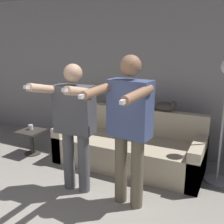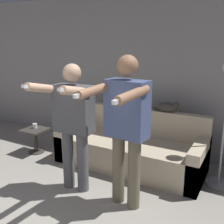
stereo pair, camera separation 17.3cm
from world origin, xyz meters
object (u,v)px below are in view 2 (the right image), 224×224
at_px(side_table, 35,136).
at_px(cat, 168,107).
at_px(cup, 35,126).
at_px(couch, 130,149).
at_px(person_right, 126,123).
at_px(person_left, 73,119).

bearing_deg(side_table, cat, 17.63).
bearing_deg(cup, couch, 10.13).
xyz_separation_m(person_right, side_table, (-1.98, 0.61, -0.69)).
bearing_deg(couch, person_left, -108.54).
height_order(couch, person_left, person_left).
relative_size(person_left, cup, 19.93).
distance_m(couch, person_right, 1.25).
xyz_separation_m(cat, side_table, (-2.05, -0.65, -0.60)).
bearing_deg(side_table, cup, 131.82).
xyz_separation_m(person_right, cat, (0.06, 1.26, -0.09)).
bearing_deg(cat, side_table, -162.37).
height_order(person_right, cup, person_right).
bearing_deg(person_right, person_left, -173.64).
relative_size(couch, cup, 27.54).
bearing_deg(person_right, couch, 118.14).
relative_size(couch, person_right, 1.29).
distance_m(person_left, side_table, 1.55).
xyz_separation_m(person_left, cat, (0.76, 1.26, -0.03)).
bearing_deg(person_left, couch, 68.70).
bearing_deg(side_table, couch, 11.92).
relative_size(couch, person_left, 1.38).
distance_m(person_left, person_right, 0.70).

